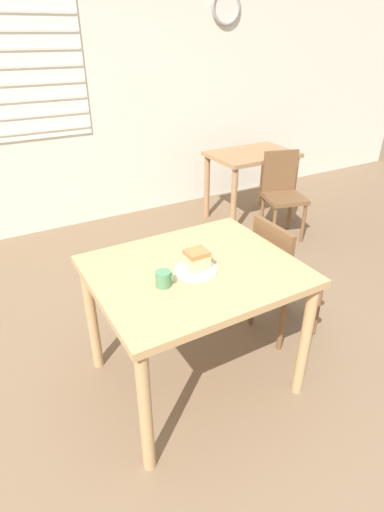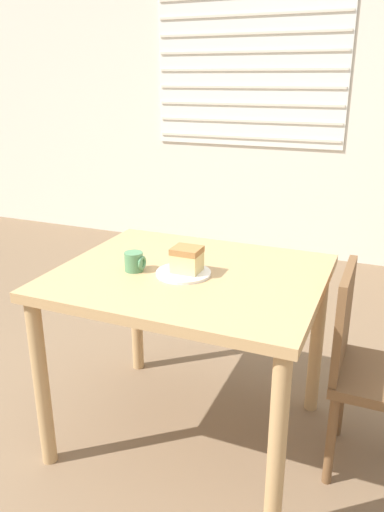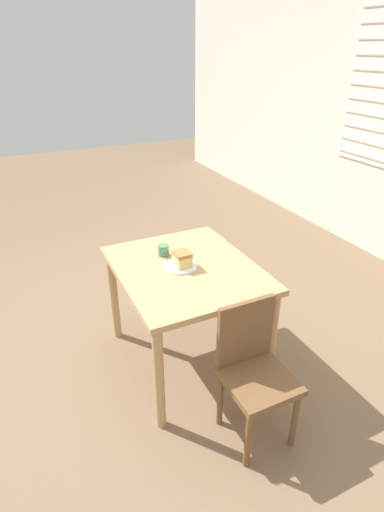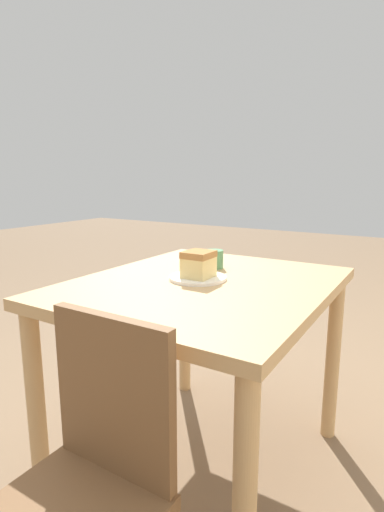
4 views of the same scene
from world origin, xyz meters
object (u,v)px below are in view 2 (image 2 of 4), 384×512
Objects in this scene: chair_near_window at (367,366)px; plate at (184,273)px; dining_table_near at (190,297)px; coffee_mug at (135,262)px; cake_slice at (187,259)px.

chair_near_window is 0.79m from plate.
dining_table_near is 1.24× the size of chair_near_window.
plate is at bearing 99.88° from chair_near_window.
dining_table_near is 0.26m from coffee_mug.
coffee_mug reaches higher than chair_near_window.
cake_slice is at bearing 99.27° from chair_near_window.
plate is at bearing 10.78° from coffee_mug.
cake_slice is 0.21m from coffee_mug.
cake_slice reaches higher than dining_table_near.
dining_table_near is at bearing 18.71° from coffee_mug.
plate is 0.06m from cake_slice.
cake_slice is 1.34× the size of coffee_mug.
dining_table_near is 9.47× the size of cake_slice.
cake_slice is (0.01, 0.01, 0.06)m from plate.
chair_near_window is at bearing 9.27° from cake_slice.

